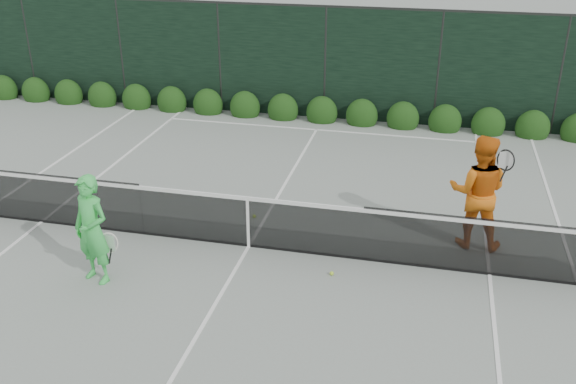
# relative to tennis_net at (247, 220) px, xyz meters

# --- Properties ---
(ground) EXTENTS (80.00, 80.00, 0.00)m
(ground) POSITION_rel_tennis_net_xyz_m (0.02, 0.00, -0.53)
(ground) COLOR gray
(ground) RESTS_ON ground
(tennis_net) EXTENTS (12.90, 0.10, 1.07)m
(tennis_net) POSITION_rel_tennis_net_xyz_m (0.00, 0.00, 0.00)
(tennis_net) COLOR black
(tennis_net) RESTS_ON ground
(player_woman) EXTENTS (0.76, 0.61, 1.81)m
(player_woman) POSITION_rel_tennis_net_xyz_m (-2.05, -1.57, 0.37)
(player_woman) COLOR #3ED355
(player_woman) RESTS_ON ground
(player_man) EXTENTS (1.05, 0.84, 2.05)m
(player_man) POSITION_rel_tennis_net_xyz_m (3.87, 1.00, 0.50)
(player_man) COLOR orange
(player_man) RESTS_ON ground
(court_lines) EXTENTS (11.03, 23.83, 0.01)m
(court_lines) POSITION_rel_tennis_net_xyz_m (0.02, 0.00, -0.53)
(court_lines) COLOR white
(court_lines) RESTS_ON ground
(windscreen_fence) EXTENTS (32.00, 21.07, 3.06)m
(windscreen_fence) POSITION_rel_tennis_net_xyz_m (0.02, -2.71, 0.98)
(windscreen_fence) COLOR black
(windscreen_fence) RESTS_ON ground
(hedge_row) EXTENTS (31.66, 0.65, 0.94)m
(hedge_row) POSITION_rel_tennis_net_xyz_m (0.02, 7.15, -0.30)
(hedge_row) COLOR #16330E
(hedge_row) RESTS_ON ground
(tennis_balls) EXTENTS (4.53, 1.77, 0.07)m
(tennis_balls) POSITION_rel_tennis_net_xyz_m (-0.47, 0.10, -0.50)
(tennis_balls) COLOR #C1EC34
(tennis_balls) RESTS_ON ground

